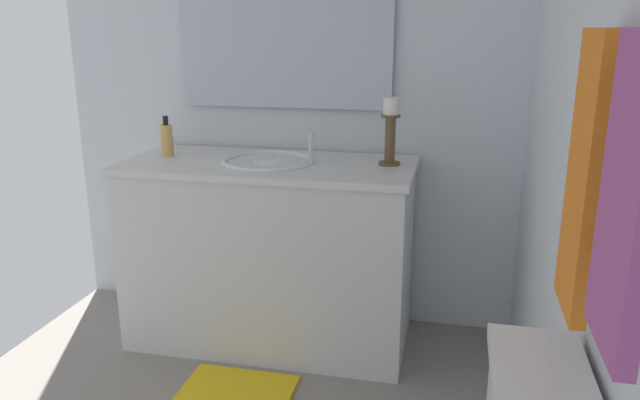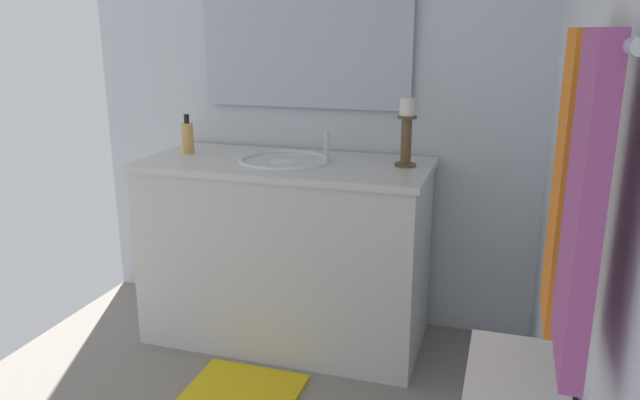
% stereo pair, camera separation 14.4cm
% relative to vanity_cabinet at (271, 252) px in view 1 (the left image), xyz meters
% --- Properties ---
extents(wall_back, '(2.91, 0.04, 2.45)m').
position_rel_vanity_cabinet_xyz_m(wall_back, '(1.13, 1.10, 0.81)').
color(wall_back, silver).
rests_on(wall_back, ground).
extents(wall_left, '(0.04, 2.21, 2.45)m').
position_rel_vanity_cabinet_xyz_m(wall_left, '(-0.33, -0.00, 0.81)').
color(wall_left, silver).
rests_on(wall_left, ground).
extents(vanity_cabinet, '(0.58, 1.27, 0.83)m').
position_rel_vanity_cabinet_xyz_m(vanity_cabinet, '(0.00, 0.00, 0.00)').
color(vanity_cabinet, silver).
rests_on(vanity_cabinet, ground).
extents(sink_basin, '(0.40, 0.40, 0.24)m').
position_rel_vanity_cabinet_xyz_m(sink_basin, '(-0.00, 0.00, 0.38)').
color(sink_basin, white).
rests_on(sink_basin, vanity_cabinet).
extents(mirror, '(0.02, 0.99, 0.86)m').
position_rel_vanity_cabinet_xyz_m(mirror, '(-0.28, 0.00, 1.05)').
color(mirror, silver).
extents(candle_holder_tall, '(0.09, 0.09, 0.28)m').
position_rel_vanity_cabinet_xyz_m(candle_holder_tall, '(-0.06, 0.52, 0.56)').
color(candle_holder_tall, brown).
rests_on(candle_holder_tall, vanity_cabinet).
extents(soap_bottle, '(0.06, 0.06, 0.18)m').
position_rel_vanity_cabinet_xyz_m(soap_bottle, '(-0.03, -0.49, 0.49)').
color(soap_bottle, '#E5B259').
rests_on(soap_bottle, vanity_cabinet).
extents(towel_bar, '(0.61, 0.02, 0.02)m').
position_rel_vanity_cabinet_xyz_m(towel_bar, '(1.42, 1.04, 0.95)').
color(towel_bar, silver).
extents(towel_near_vanity, '(0.20, 0.03, 0.54)m').
position_rel_vanity_cabinet_xyz_m(towel_near_vanity, '(1.26, 1.03, 0.70)').
color(towel_near_vanity, orange).
rests_on(towel_near_vanity, towel_bar).
extents(towel_center, '(0.21, 0.03, 0.46)m').
position_rel_vanity_cabinet_xyz_m(towel_center, '(1.57, 1.03, 0.74)').
color(towel_center, '#A54C8C').
rests_on(towel_center, towel_bar).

